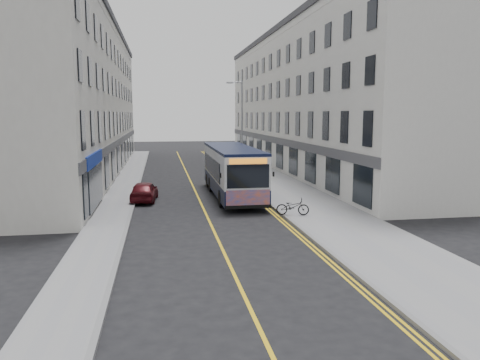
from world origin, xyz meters
name	(u,v)px	position (x,y,z in m)	size (l,w,h in m)	color
ground	(208,218)	(0.00, 0.00, 0.00)	(140.00, 140.00, 0.00)	black
pavement_east	(271,182)	(6.25, 12.00, 0.06)	(4.50, 64.00, 0.12)	gray
pavement_west	(126,185)	(-5.00, 12.00, 0.06)	(2.00, 64.00, 0.12)	gray
kerb_east	(243,182)	(4.00, 12.00, 0.07)	(0.18, 64.00, 0.13)	slate
kerb_west	(139,185)	(-4.00, 12.00, 0.07)	(0.18, 64.00, 0.13)	slate
road_centre_line	(192,184)	(0.00, 12.00, 0.00)	(0.12, 64.00, 0.01)	yellow
road_dbl_yellow_inner	(238,183)	(3.55, 12.00, 0.00)	(0.10, 64.00, 0.01)	yellow
road_dbl_yellow_outer	(240,183)	(3.75, 12.00, 0.00)	(0.10, 64.00, 0.01)	yellow
terrace_east	(302,102)	(11.50, 21.00, 6.50)	(6.00, 46.00, 13.00)	silver
terrace_west	(85,101)	(-9.00, 21.00, 6.50)	(6.00, 46.00, 13.00)	silver
streetlamp	(241,126)	(4.17, 14.00, 4.38)	(1.32, 0.18, 8.00)	#999CA1
city_bus	(232,170)	(2.22, 6.15, 1.78)	(2.62, 11.22, 3.26)	black
bicycle	(293,207)	(4.40, -0.51, 0.57)	(0.60, 1.71, 0.90)	black
pedestrian_near	(261,167)	(5.79, 13.63, 1.03)	(0.66, 0.43, 1.82)	olive
pedestrian_far	(248,163)	(5.32, 17.17, 1.04)	(0.89, 0.69, 1.84)	black
car_white	(214,159)	(3.10, 24.06, 0.72)	(1.53, 4.38, 1.44)	silver
car_maroon	(144,191)	(-3.40, 5.49, 0.63)	(1.48, 3.69, 1.26)	#4E0D13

